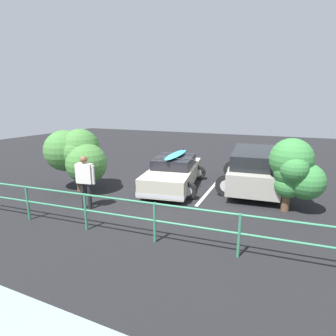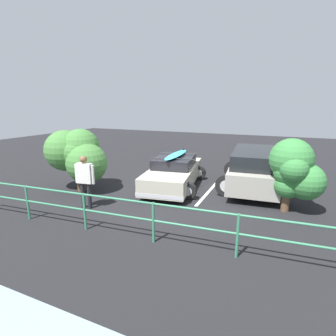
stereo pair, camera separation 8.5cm
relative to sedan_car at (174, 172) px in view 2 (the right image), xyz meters
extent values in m
cube|color=black|center=(-0.24, 0.70, -0.63)|extent=(44.00, 44.00, 0.02)
cube|color=silver|center=(-1.59, 0.04, -0.62)|extent=(0.12, 3.62, 0.00)
cube|color=#B7B29E|center=(0.00, 0.04, -0.10)|extent=(2.42, 4.65, 0.68)
cube|color=black|center=(0.02, -0.14, 0.44)|extent=(1.85, 2.34, 0.41)
cube|color=silver|center=(-0.34, 2.18, -0.32)|extent=(1.78, 0.38, 0.14)
cube|color=silver|center=(0.33, -2.11, -0.32)|extent=(1.78, 0.38, 0.14)
cylinder|color=black|center=(-1.10, 1.25, -0.30)|extent=(0.64, 0.18, 0.64)
cylinder|color=#B7B7BC|center=(-1.10, 1.25, -0.30)|extent=(0.35, 0.19, 0.35)
cylinder|color=black|center=(0.67, 1.53, -0.30)|extent=(0.64, 0.18, 0.64)
cylinder|color=#B7B7BC|center=(0.67, 1.53, -0.30)|extent=(0.35, 0.19, 0.35)
cylinder|color=black|center=(-0.67, -1.46, -0.30)|extent=(0.64, 0.18, 0.64)
cylinder|color=#B7B7BC|center=(-0.67, -1.46, -0.30)|extent=(0.35, 0.19, 0.35)
cylinder|color=black|center=(1.09, -1.18, -0.30)|extent=(0.64, 0.18, 0.64)
cylinder|color=#B7B7BC|center=(1.09, -1.18, -0.30)|extent=(0.35, 0.19, 0.35)
cylinder|color=black|center=(-0.07, 0.44, 0.69)|extent=(1.82, 0.31, 0.03)
cylinder|color=black|center=(0.11, -0.72, 0.69)|extent=(1.82, 0.31, 0.03)
ellipsoid|color=#33B7D6|center=(-0.04, -0.15, 0.75)|extent=(0.58, 2.52, 0.09)
cone|color=black|center=(0.01, -1.15, 0.86)|extent=(0.10, 0.10, 0.14)
cube|color=#9E998E|center=(-3.18, -1.01, 0.06)|extent=(2.19, 4.56, 0.80)
cube|color=black|center=(-3.18, -1.01, 0.74)|extent=(1.97, 3.57, 0.56)
cylinder|color=black|center=(-2.99, -3.31, 0.16)|extent=(0.79, 0.24, 0.78)
cylinder|color=black|center=(-4.22, 0.23, -0.19)|extent=(0.86, 0.22, 0.86)
cylinder|color=#B7B7BC|center=(-4.22, 0.23, -0.19)|extent=(0.47, 0.23, 0.47)
cylinder|color=black|center=(-2.36, 0.39, -0.19)|extent=(0.86, 0.22, 0.86)
cylinder|color=#B7B7BC|center=(-2.36, 0.39, -0.19)|extent=(0.47, 0.23, 0.47)
cylinder|color=black|center=(-4.01, -2.41, -0.19)|extent=(0.86, 0.22, 0.86)
cylinder|color=#B7B7BC|center=(-4.01, -2.41, -0.19)|extent=(0.47, 0.23, 0.47)
cylinder|color=black|center=(-2.14, -2.25, -0.19)|extent=(0.86, 0.22, 0.86)
cylinder|color=#B7B7BC|center=(-2.14, -2.25, -0.19)|extent=(0.47, 0.23, 0.47)
cylinder|color=black|center=(1.66, 3.47, -0.17)|extent=(0.13, 0.13, 0.90)
cylinder|color=black|center=(1.90, 3.51, -0.17)|extent=(0.13, 0.13, 0.90)
cube|color=silver|center=(1.78, 3.49, 0.61)|extent=(0.55, 0.28, 0.67)
sphere|color=brown|center=(1.78, 3.49, 1.09)|extent=(0.24, 0.24, 0.24)
cylinder|color=silver|center=(1.47, 3.44, 0.59)|extent=(0.09, 0.09, 0.64)
cylinder|color=silver|center=(2.08, 3.54, 0.59)|extent=(0.09, 0.09, 0.64)
cylinder|color=#387F5B|center=(-3.42, 4.46, -0.08)|extent=(0.07, 0.07, 1.08)
cylinder|color=#387F5B|center=(-1.34, 4.61, -0.08)|extent=(0.07, 0.07, 1.08)
cylinder|color=#387F5B|center=(0.73, 4.76, -0.08)|extent=(0.07, 0.07, 1.08)
cylinder|color=#387F5B|center=(2.81, 4.91, -0.08)|extent=(0.07, 0.07, 1.08)
cylinder|color=#387F5B|center=(-0.30, 4.68, 0.43)|extent=(10.38, 0.82, 0.06)
cylinder|color=#387F5B|center=(-0.30, 4.68, -0.03)|extent=(10.38, 0.82, 0.06)
cylinder|color=brown|center=(3.27, 2.06, -0.36)|extent=(0.33, 0.33, 0.52)
sphere|color=#427A38|center=(3.28, 2.15, 0.97)|extent=(1.14, 1.14, 1.14)
sphere|color=#427A38|center=(2.85, 2.12, 0.58)|extent=(1.60, 1.60, 1.60)
sphere|color=#427A38|center=(3.96, 2.06, 1.00)|extent=(1.67, 1.67, 1.67)
sphere|color=#427A38|center=(3.33, 1.85, 1.14)|extent=(1.51, 1.51, 1.51)
cylinder|color=brown|center=(-4.43, 1.06, -0.37)|extent=(0.26, 0.26, 0.50)
sphere|color=#387F3D|center=(-4.47, 0.89, 1.11)|extent=(1.37, 1.37, 1.37)
sphere|color=#387F3D|center=(-4.55, 1.28, 0.90)|extent=(0.89, 0.89, 0.89)
sphere|color=#387F3D|center=(-4.44, 1.04, 0.72)|extent=(0.96, 0.96, 0.96)
sphere|color=#387F3D|center=(-4.96, 0.98, 0.44)|extent=(1.19, 1.19, 1.19)
sphere|color=#387F3D|center=(-4.44, 1.03, 0.27)|extent=(0.87, 0.87, 0.87)
camera|label=1|loc=(-4.07, 10.10, 2.85)|focal=28.00mm
camera|label=2|loc=(-4.15, 10.07, 2.85)|focal=28.00mm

